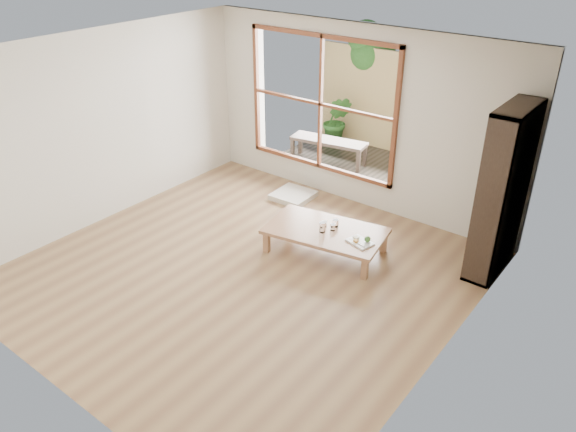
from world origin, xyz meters
name	(u,v)px	position (x,y,z in m)	size (l,w,h in m)	color
ground	(245,271)	(0.00, 0.00, 0.00)	(5.00, 5.00, 0.00)	#98774C
low_table	(326,232)	(0.51, 0.97, 0.29)	(1.61, 1.09, 0.33)	#9A694B
floor_cushion	(293,195)	(-0.75, 1.95, 0.04)	(0.56, 0.56, 0.08)	silver
bookshelf	(502,193)	(2.32, 1.90, 1.03)	(0.33, 0.93, 2.06)	#30231A
glass_tall	(322,227)	(0.51, 0.89, 0.39)	(0.07, 0.07, 0.13)	silver
glass_mid	(333,227)	(0.59, 1.01, 0.37)	(0.06, 0.06, 0.09)	silver
glass_short	(336,223)	(0.56, 1.12, 0.37)	(0.07, 0.07, 0.10)	silver
glass_small	(324,224)	(0.45, 1.02, 0.36)	(0.06, 0.06, 0.07)	silver
food_tray	(361,241)	(1.04, 0.97, 0.35)	(0.35, 0.29, 0.10)	white
deck	(356,167)	(-0.60, 3.56, 0.00)	(2.80, 2.00, 0.05)	#342C25
garden_bench	(329,143)	(-1.08, 3.40, 0.38)	(1.36, 0.60, 0.42)	#30231A
bamboo_fence	(389,103)	(-0.60, 4.56, 0.90)	(2.80, 0.06, 1.80)	tan
shrub_right	(419,143)	(0.25, 4.12, 0.47)	(0.80, 0.69, 0.89)	#275820
shrub_left	(337,121)	(-1.42, 4.17, 0.50)	(0.52, 0.42, 0.94)	#275820
garden_tree	(367,53)	(-1.28, 4.86, 1.63)	(1.04, 0.85, 2.22)	#4C3D2D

